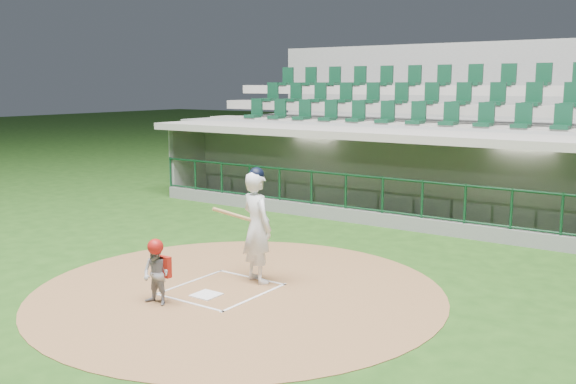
# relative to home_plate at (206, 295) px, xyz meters

# --- Properties ---
(ground) EXTENTS (120.00, 120.00, 0.00)m
(ground) POSITION_rel_home_plate_xyz_m (0.00, 0.70, -0.02)
(ground) COLOR #1D4213
(ground) RESTS_ON ground
(dirt_circle) EXTENTS (7.20, 7.20, 0.01)m
(dirt_circle) POSITION_rel_home_plate_xyz_m (0.30, 0.50, -0.02)
(dirt_circle) COLOR brown
(dirt_circle) RESTS_ON ground
(home_plate) EXTENTS (0.43, 0.43, 0.02)m
(home_plate) POSITION_rel_home_plate_xyz_m (0.00, 0.00, 0.00)
(home_plate) COLOR white
(home_plate) RESTS_ON dirt_circle
(batter_box_chalk) EXTENTS (1.55, 1.80, 0.01)m
(batter_box_chalk) POSITION_rel_home_plate_xyz_m (0.00, 0.40, -0.00)
(batter_box_chalk) COLOR silver
(batter_box_chalk) RESTS_ON ground
(dugout_structure) EXTENTS (16.40, 3.70, 3.00)m
(dugout_structure) POSITION_rel_home_plate_xyz_m (0.12, 8.54, 0.94)
(dugout_structure) COLOR slate
(dugout_structure) RESTS_ON ground
(seating_deck) EXTENTS (17.00, 6.72, 5.15)m
(seating_deck) POSITION_rel_home_plate_xyz_m (0.00, 11.61, 1.40)
(seating_deck) COLOR gray
(seating_deck) RESTS_ON ground
(batter) EXTENTS (0.97, 1.00, 2.11)m
(batter) POSITION_rel_home_plate_xyz_m (0.22, 1.15, 1.04)
(batter) COLOR white
(batter) RESTS_ON dirt_circle
(catcher) EXTENTS (0.52, 0.42, 1.10)m
(catcher) POSITION_rel_home_plate_xyz_m (-0.37, -0.78, 0.54)
(catcher) COLOR gray
(catcher) RESTS_ON dirt_circle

